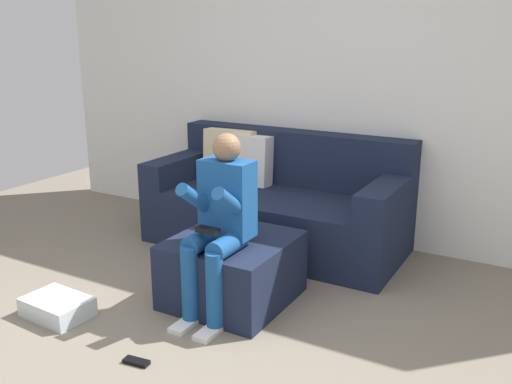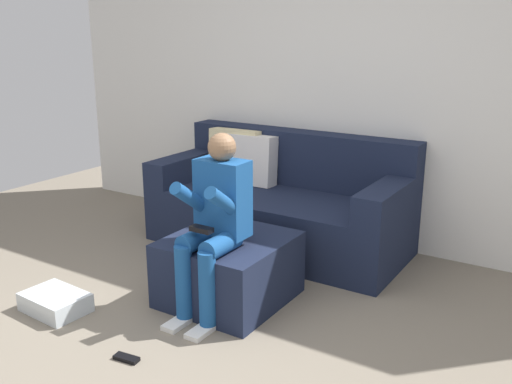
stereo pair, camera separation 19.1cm
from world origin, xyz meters
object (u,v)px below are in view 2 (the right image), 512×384
Objects in this scene: remote_near_ottoman at (126,358)px; ottoman at (229,269)px; storage_bin at (55,302)px; couch_sectional at (280,203)px; person_seated at (214,218)px.

ottoman is at bearing 79.60° from remote_near_ottoman.
storage_bin is at bearing 160.97° from remote_near_ottoman.
remote_near_ottoman is at bearing -12.10° from storage_bin.
storage_bin is 0.79m from remote_near_ottoman.
couch_sectional is 1.08m from ottoman.
storage_bin is (-0.83, -0.72, -0.15)m from ottoman.
person_seated is (0.03, -0.19, 0.40)m from ottoman.
remote_near_ottoman is (-0.08, -0.70, -0.61)m from person_seated.
couch_sectional is 1.89m from storage_bin.
couch_sectional is 2.71× the size of ottoman.
person_seated reaches higher than remote_near_ottoman.
ottoman is 0.91m from remote_near_ottoman.
storage_bin reaches higher than remote_near_ottoman.
ottoman reaches higher than remote_near_ottoman.
person_seated is 7.82× the size of remote_near_ottoman.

